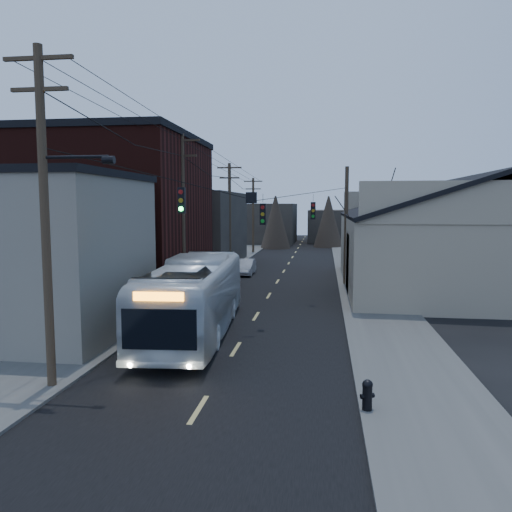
# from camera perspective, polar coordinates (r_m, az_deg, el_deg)

# --- Properties ---
(ground) EXTENTS (160.00, 160.00, 0.00)m
(ground) POSITION_cam_1_polar(r_m,az_deg,el_deg) (13.09, -8.91, -20.39)
(ground) COLOR black
(ground) RESTS_ON ground
(road_surface) EXTENTS (9.00, 110.00, 0.02)m
(road_surface) POSITION_cam_1_polar(r_m,az_deg,el_deg) (41.77, 2.98, -2.11)
(road_surface) COLOR black
(road_surface) RESTS_ON ground
(sidewalk_left) EXTENTS (4.00, 110.00, 0.12)m
(sidewalk_left) POSITION_cam_1_polar(r_m,az_deg,el_deg) (42.79, -5.73, -1.87)
(sidewalk_left) COLOR #474744
(sidewalk_left) RESTS_ON ground
(sidewalk_right) EXTENTS (4.00, 110.00, 0.12)m
(sidewalk_right) POSITION_cam_1_polar(r_m,az_deg,el_deg) (41.73, 11.92, -2.16)
(sidewalk_right) COLOR #474744
(sidewalk_right) RESTS_ON ground
(building_clapboard) EXTENTS (8.00, 8.00, 7.00)m
(building_clapboard) POSITION_cam_1_polar(r_m,az_deg,el_deg) (23.86, -23.71, -0.12)
(building_clapboard) COLOR #6D685B
(building_clapboard) RESTS_ON ground
(building_brick) EXTENTS (10.00, 12.00, 10.00)m
(building_brick) POSITION_cam_1_polar(r_m,az_deg,el_deg) (34.01, -15.55, 4.32)
(building_brick) COLOR black
(building_brick) RESTS_ON ground
(building_left_far) EXTENTS (9.00, 14.00, 7.00)m
(building_left_far) POSITION_cam_1_polar(r_m,az_deg,el_deg) (49.02, -7.54, 3.12)
(building_left_far) COLOR #2E2925
(building_left_far) RESTS_ON ground
(warehouse) EXTENTS (16.16, 20.60, 7.73)m
(warehouse) POSITION_cam_1_polar(r_m,az_deg,el_deg) (37.59, 22.48, 0.70)
(warehouse) COLOR gray
(warehouse) RESTS_ON ground
(building_far_left) EXTENTS (10.00, 12.00, 6.00)m
(building_far_left) POSITION_cam_1_polar(r_m,az_deg,el_deg) (76.86, 0.73, 3.76)
(building_far_left) COLOR #2E2925
(building_far_left) RESTS_ON ground
(building_far_right) EXTENTS (12.00, 14.00, 5.00)m
(building_far_right) POSITION_cam_1_polar(r_m,az_deg,el_deg) (81.37, 10.31, 3.43)
(building_far_right) COLOR #2E2925
(building_far_right) RESTS_ON ground
(bare_tree) EXTENTS (0.40, 0.40, 7.20)m
(bare_tree) POSITION_cam_1_polar(r_m,az_deg,el_deg) (31.45, 13.34, 1.72)
(bare_tree) COLOR black
(bare_tree) RESTS_ON ground
(utility_lines) EXTENTS (11.24, 45.28, 10.50)m
(utility_lines) POSITION_cam_1_polar(r_m,az_deg,el_deg) (35.98, -2.73, 4.52)
(utility_lines) COLOR #382B1E
(utility_lines) RESTS_ON ground
(bus) EXTENTS (3.68, 12.39, 3.41)m
(bus) POSITION_cam_1_polar(r_m,az_deg,el_deg) (22.39, -7.03, -4.68)
(bus) COLOR silver
(bus) RESTS_ON ground
(parked_car) EXTENTS (1.42, 3.97, 1.30)m
(parked_car) POSITION_cam_1_polar(r_m,az_deg,el_deg) (41.44, -1.22, -1.27)
(parked_car) COLOR #9B9DA2
(parked_car) RESTS_ON ground
(fire_hydrant) EXTENTS (0.42, 0.29, 0.86)m
(fire_hydrant) POSITION_cam_1_polar(r_m,az_deg,el_deg) (14.62, 12.61, -15.10)
(fire_hydrant) COLOR black
(fire_hydrant) RESTS_ON sidewalk_right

